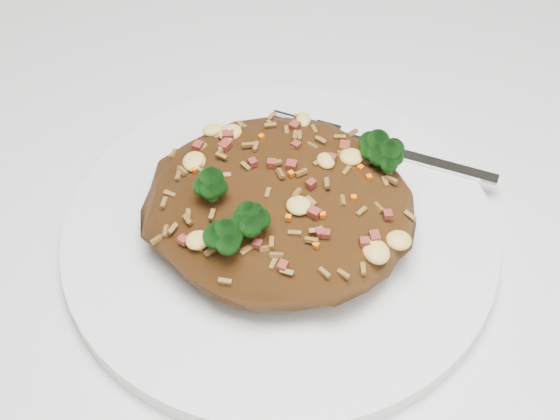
# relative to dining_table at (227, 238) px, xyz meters

# --- Properties ---
(dining_table) EXTENTS (1.20, 0.80, 0.75)m
(dining_table) POSITION_rel_dining_table_xyz_m (0.00, 0.00, 0.00)
(dining_table) COLOR silver
(dining_table) RESTS_ON ground
(plate) EXTENTS (0.27, 0.27, 0.01)m
(plate) POSITION_rel_dining_table_xyz_m (0.05, -0.07, 0.10)
(plate) COLOR white
(plate) RESTS_ON dining_table
(fried_rice) EXTENTS (0.17, 0.15, 0.06)m
(fried_rice) POSITION_rel_dining_table_xyz_m (0.05, -0.07, 0.13)
(fried_rice) COLOR brown
(fried_rice) RESTS_ON plate
(fork) EXTENTS (0.16, 0.05, 0.00)m
(fork) POSITION_rel_dining_table_xyz_m (0.12, 0.01, 0.11)
(fork) COLOR silver
(fork) RESTS_ON plate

